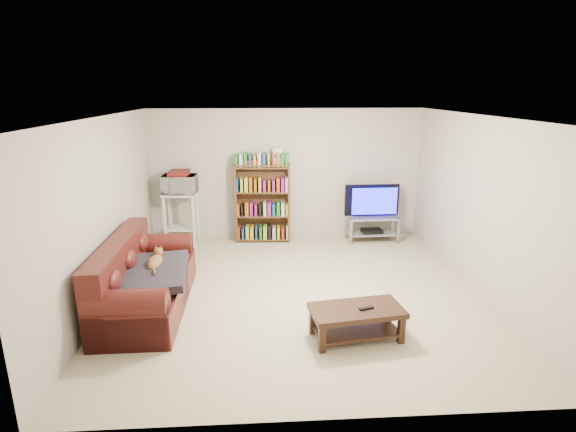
{
  "coord_description": "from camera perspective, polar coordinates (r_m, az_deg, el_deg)",
  "views": [
    {
      "loc": [
        -0.49,
        -5.7,
        2.74
      ],
      "look_at": [
        -0.1,
        0.4,
        1.0
      ],
      "focal_mm": 28.0,
      "sensor_mm": 36.0,
      "label": 1
    }
  ],
  "objects": [
    {
      "name": "floor",
      "position": [
        6.34,
        1.15,
        -9.71
      ],
      "size": [
        5.0,
        5.0,
        0.0
      ],
      "primitive_type": "plane",
      "color": "beige",
      "rests_on": "ground"
    },
    {
      "name": "ceiling",
      "position": [
        5.73,
        1.28,
        12.49
      ],
      "size": [
        5.0,
        5.0,
        0.0
      ],
      "primitive_type": "plane",
      "rotation": [
        3.14,
        0.0,
        0.0
      ],
      "color": "white",
      "rests_on": "ground"
    },
    {
      "name": "wall_back",
      "position": [
        8.35,
        -0.23,
        5.27
      ],
      "size": [
        5.0,
        0.0,
        5.0
      ],
      "primitive_type": "plane",
      "rotation": [
        1.57,
        0.0,
        0.0
      ],
      "color": "beige",
      "rests_on": "ground"
    },
    {
      "name": "wall_front",
      "position": [
        3.58,
        4.61,
        -9.61
      ],
      "size": [
        5.0,
        0.0,
        5.0
      ],
      "primitive_type": "plane",
      "rotation": [
        -1.57,
        0.0,
        0.0
      ],
      "color": "beige",
      "rests_on": "ground"
    },
    {
      "name": "wall_left",
      "position": [
        6.23,
        -22.34,
        0.38
      ],
      "size": [
        0.0,
        5.0,
        5.0
      ],
      "primitive_type": "plane",
      "rotation": [
        1.57,
        0.0,
        1.57
      ],
      "color": "beige",
      "rests_on": "ground"
    },
    {
      "name": "wall_right",
      "position": [
        6.61,
        23.34,
        1.11
      ],
      "size": [
        0.0,
        5.0,
        5.0
      ],
      "primitive_type": "plane",
      "rotation": [
        1.57,
        0.0,
        -1.57
      ],
      "color": "beige",
      "rests_on": "ground"
    },
    {
      "name": "sofa",
      "position": [
        6.11,
        -18.13,
        -8.25
      ],
      "size": [
        0.95,
        2.15,
        0.92
      ],
      "rotation": [
        0.0,
        0.0,
        0.01
      ],
      "color": "#451511",
      "rests_on": "floor"
    },
    {
      "name": "blanket",
      "position": [
        5.85,
        -16.89,
        -6.91
      ],
      "size": [
        0.92,
        1.14,
        0.19
      ],
      "primitive_type": "cube",
      "rotation": [
        0.05,
        -0.04,
        0.09
      ],
      "color": "#27232C",
      "rests_on": "sofa"
    },
    {
      "name": "cat",
      "position": [
        6.01,
        -16.54,
        -5.67
      ],
      "size": [
        0.24,
        0.59,
        0.18
      ],
      "primitive_type": null,
      "rotation": [
        0.0,
        0.0,
        0.01
      ],
      "color": "brown",
      "rests_on": "sofa"
    },
    {
      "name": "coffee_table",
      "position": [
        5.23,
        8.69,
        -12.59
      ],
      "size": [
        1.1,
        0.66,
        0.38
      ],
      "rotation": [
        0.0,
        0.0,
        0.14
      ],
      "color": "black",
      "rests_on": "floor"
    },
    {
      "name": "remote",
      "position": [
        5.17,
        9.93,
        -11.46
      ],
      "size": [
        0.18,
        0.09,
        0.02
      ],
      "primitive_type": "cube",
      "rotation": [
        0.0,
        0.0,
        0.29
      ],
      "color": "black",
      "rests_on": "coffee_table"
    },
    {
      "name": "tv_stand",
      "position": [
        8.45,
        10.62,
        -1.03
      ],
      "size": [
        0.95,
        0.44,
        0.47
      ],
      "rotation": [
        0.0,
        0.0,
        0.02
      ],
      "color": "#999EA3",
      "rests_on": "floor"
    },
    {
      "name": "television",
      "position": [
        8.33,
        10.77,
        1.88
      ],
      "size": [
        1.01,
        0.16,
        0.58
      ],
      "primitive_type": "imported",
      "rotation": [
        0.0,
        0.0,
        3.16
      ],
      "color": "black",
      "rests_on": "tv_stand"
    },
    {
      "name": "dvd_player",
      "position": [
        8.49,
        10.57,
        -1.87
      ],
      "size": [
        0.38,
        0.27,
        0.06
      ],
      "primitive_type": "cube",
      "rotation": [
        0.0,
        0.0,
        0.02
      ],
      "color": "black",
      "rests_on": "tv_stand"
    },
    {
      "name": "bookshelf",
      "position": [
        8.22,
        -3.23,
        1.79
      ],
      "size": [
        1.02,
        0.37,
        1.44
      ],
      "rotation": [
        0.0,
        0.0,
        -0.06
      ],
      "color": "#50341C",
      "rests_on": "floor"
    },
    {
      "name": "shelf_clutter",
      "position": [
        8.07,
        -2.62,
        7.36
      ],
      "size": [
        0.74,
        0.24,
        0.28
      ],
      "rotation": [
        0.0,
        0.0,
        -0.06
      ],
      "color": "silver",
      "rests_on": "bookshelf"
    },
    {
      "name": "microwave_stand",
      "position": [
        8.3,
        -13.39,
        0.56
      ],
      "size": [
        0.62,
        0.47,
        0.95
      ],
      "rotation": [
        0.0,
        0.0,
        -0.07
      ],
      "color": "silver",
      "rests_on": "floor"
    },
    {
      "name": "microwave",
      "position": [
        8.18,
        -13.62,
        3.96
      ],
      "size": [
        0.61,
        0.44,
        0.32
      ],
      "primitive_type": "imported",
      "rotation": [
        0.0,
        0.0,
        -0.07
      ],
      "color": "silver",
      "rests_on": "microwave_stand"
    },
    {
      "name": "game_boxes",
      "position": [
        8.15,
        -13.7,
        5.24
      ],
      "size": [
        0.36,
        0.32,
        0.05
      ],
      "primitive_type": "cube",
      "rotation": [
        0.0,
        0.0,
        -0.07
      ],
      "color": "maroon",
      "rests_on": "microwave"
    }
  ]
}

